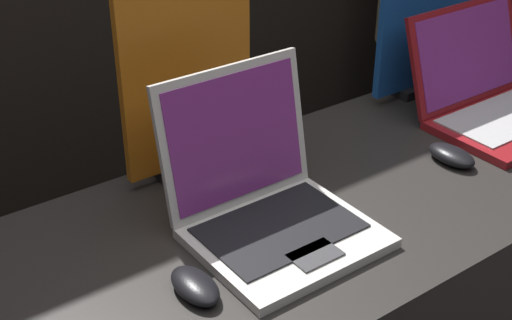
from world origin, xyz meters
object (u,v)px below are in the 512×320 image
object	(u,v)px
mouse_middle	(195,286)
person_bystander	(416,24)
laptop_middle	(265,197)
promo_stand_middle	(187,73)
promo_stand_back	(433,20)
laptop_back	(494,95)
mouse_back	(452,155)

from	to	relation	value
mouse_middle	person_bystander	distance (m)	1.95
laptop_middle	person_bystander	bearing A→B (deg)	32.66
promo_stand_middle	promo_stand_back	size ratio (longest dim) A/B	1.17
mouse_middle	laptop_back	distance (m)	0.98
mouse_middle	mouse_back	size ratio (longest dim) A/B	0.99
mouse_back	person_bystander	distance (m)	1.37
mouse_middle	person_bystander	world-z (taller)	person_bystander
mouse_middle	laptop_back	bearing A→B (deg)	8.15
mouse_middle	promo_stand_back	world-z (taller)	promo_stand_back
mouse_middle	promo_stand_back	xyz separation A→B (m)	(0.97, 0.36, 0.18)
promo_stand_middle	mouse_back	xyz separation A→B (m)	(0.49, -0.32, -0.21)
promo_stand_middle	mouse_middle	bearing A→B (deg)	-120.85
mouse_back	promo_stand_middle	bearing A→B (deg)	147.20
laptop_middle	laptop_back	xyz separation A→B (m)	(0.75, 0.05, -0.01)
laptop_middle	laptop_back	world-z (taller)	laptop_middle
laptop_middle	person_bystander	world-z (taller)	person_bystander
person_bystander	promo_stand_back	bearing A→B (deg)	-136.62
mouse_middle	person_bystander	size ratio (longest dim) A/B	0.07
mouse_back	promo_stand_back	xyz separation A→B (m)	(0.26, 0.32, 0.18)
mouse_middle	promo_stand_middle	bearing A→B (deg)	59.15
promo_stand_back	person_bystander	bearing A→B (deg)	43.38
laptop_back	mouse_back	world-z (taller)	laptop_back
mouse_middle	laptop_back	size ratio (longest dim) A/B	0.31
laptop_middle	mouse_middle	size ratio (longest dim) A/B	2.87
promo_stand_middle	laptop_back	distance (m)	0.80
laptop_back	promo_stand_back	bearing A→B (deg)	90.00
laptop_middle	mouse_back	bearing A→B (deg)	-5.14
laptop_middle	mouse_back	world-z (taller)	laptop_middle
laptop_back	mouse_back	size ratio (longest dim) A/B	3.23
laptop_back	promo_stand_back	distance (m)	0.26
mouse_middle	promo_stand_middle	world-z (taller)	promo_stand_middle
laptop_middle	mouse_back	size ratio (longest dim) A/B	2.84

